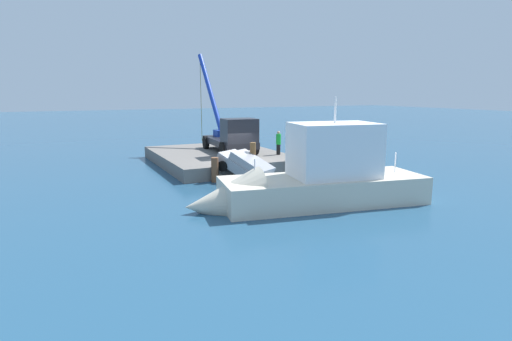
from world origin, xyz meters
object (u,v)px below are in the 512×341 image
object	(u,v)px
crane_truck	(231,134)
salvaged_car	(252,170)
moored_yacht	(298,189)
dock_worker	(278,143)

from	to	relation	value
crane_truck	salvaged_car	distance (m)	6.38
salvaged_car	moored_yacht	distance (m)	5.65
dock_worker	moored_yacht	distance (m)	10.34
crane_truck	dock_worker	size ratio (longest dim) A/B	5.84
dock_worker	moored_yacht	bearing A→B (deg)	-24.10
crane_truck	dock_worker	world-z (taller)	crane_truck
dock_worker	salvaged_car	xyz separation A→B (m)	(3.76, -3.87, -1.00)
crane_truck	moored_yacht	xyz separation A→B (m)	(11.71, -1.59, -1.43)
crane_truck	dock_worker	xyz separation A→B (m)	(2.31, 2.62, -0.53)
dock_worker	moored_yacht	xyz separation A→B (m)	(9.40, -4.21, -0.90)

